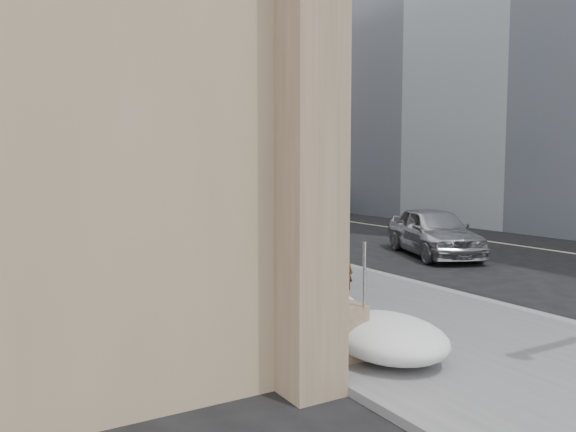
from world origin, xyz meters
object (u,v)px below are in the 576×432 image
object	(u,v)px
pedestrian	(329,239)
car_silver	(434,231)
mounted_horse_right	(268,224)
car_grey	(302,201)
mounted_horse_left	(323,248)

from	to	relation	value
pedestrian	car_silver	world-z (taller)	pedestrian
mounted_horse_right	pedestrian	world-z (taller)	mounted_horse_right
pedestrian	car_grey	xyz separation A→B (m)	(10.09, 17.61, -0.33)
mounted_horse_left	pedestrian	size ratio (longest dim) A/B	1.44
pedestrian	mounted_horse_right	bearing A→B (deg)	97.17
mounted_horse_left	car_grey	size ratio (longest dim) A/B	0.54
pedestrian	car_silver	size ratio (longest dim) A/B	0.40
car_silver	car_grey	xyz separation A→B (m)	(5.05, 16.06, -0.07)
pedestrian	car_silver	distance (m)	5.27
mounted_horse_right	car_silver	distance (m)	5.45
mounted_horse_left	mounted_horse_right	distance (m)	4.49
mounted_horse_right	car_grey	xyz separation A→B (m)	(10.38, 15.00, -0.48)
car_silver	mounted_horse_right	bearing A→B (deg)	-169.23
mounted_horse_right	mounted_horse_left	bearing A→B (deg)	91.21
mounted_horse_right	pedestrian	distance (m)	2.63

